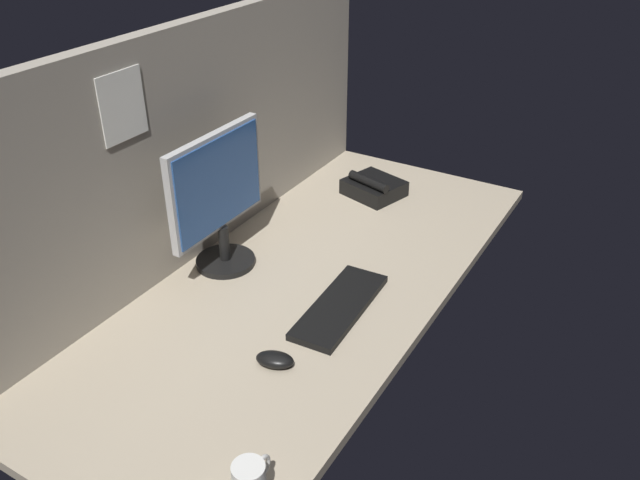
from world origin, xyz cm
name	(u,v)px	position (x,y,z in cm)	size (l,w,h in cm)	color
ground_plane	(304,281)	(0.00, 0.00, -1.50)	(180.00, 80.00, 3.00)	tan
cubicle_wall_back	(194,143)	(-0.04, 37.50, 34.84)	(180.00, 5.50, 69.63)	gray
monitor	(218,196)	(-5.80, 25.12, 22.98)	(38.88, 18.00, 42.00)	black
keyboard	(340,306)	(-8.31, -16.89, 1.00)	(37.00, 13.00, 2.00)	black
mouse	(275,360)	(-36.26, -14.25, 1.70)	(5.60, 9.60, 3.40)	black
desk_phone	(373,187)	(58.87, 6.55, 3.19)	(21.60, 22.97, 8.80)	black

